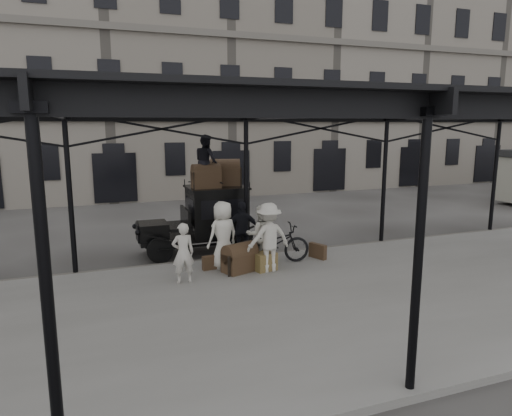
# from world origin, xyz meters

# --- Properties ---
(ground) EXTENTS (120.00, 120.00, 0.00)m
(ground) POSITION_xyz_m (0.00, 0.00, 0.00)
(ground) COLOR #383533
(ground) RESTS_ON ground
(platform) EXTENTS (28.00, 8.00, 0.15)m
(platform) POSITION_xyz_m (0.00, -2.00, 0.07)
(platform) COLOR slate
(platform) RESTS_ON ground
(canopy) EXTENTS (22.50, 9.00, 4.74)m
(canopy) POSITION_xyz_m (0.00, -1.72, 4.60)
(canopy) COLOR black
(canopy) RESTS_ON ground
(building_frontage) EXTENTS (64.00, 8.00, 14.00)m
(building_frontage) POSITION_xyz_m (0.00, 18.00, 7.00)
(building_frontage) COLOR slate
(building_frontage) RESTS_ON ground
(taxi) EXTENTS (3.65, 1.55, 2.18)m
(taxi) POSITION_xyz_m (-0.92, 3.26, 1.20)
(taxi) COLOR black
(taxi) RESTS_ON ground
(porter_left) EXTENTS (0.58, 0.38, 1.58)m
(porter_left) POSITION_xyz_m (-2.35, 0.16, 0.94)
(porter_left) COLOR beige
(porter_left) RESTS_ON platform
(porter_midleft) EXTENTS (0.93, 0.77, 1.72)m
(porter_midleft) POSITION_xyz_m (0.11, 1.07, 1.01)
(porter_midleft) COLOR silver
(porter_midleft) RESTS_ON platform
(porter_centre) EXTENTS (1.08, 0.88, 1.92)m
(porter_centre) POSITION_xyz_m (-1.03, 1.02, 1.11)
(porter_centre) COLOR silver
(porter_centre) RESTS_ON platform
(porter_official) EXTENTS (1.09, 0.69, 1.74)m
(porter_official) POSITION_xyz_m (-0.19, 1.80, 1.02)
(porter_official) COLOR black
(porter_official) RESTS_ON platform
(porter_right) EXTENTS (1.29, 0.81, 1.92)m
(porter_right) POSITION_xyz_m (0.06, 0.28, 1.11)
(porter_right) COLOR beige
(porter_right) RESTS_ON platform
(bicycle) EXTENTS (2.30, 1.01, 1.17)m
(bicycle) POSITION_xyz_m (0.43, 0.90, 0.73)
(bicycle) COLOR black
(bicycle) RESTS_ON platform
(porter_roof) EXTENTS (0.84, 0.96, 1.69)m
(porter_roof) POSITION_xyz_m (-0.95, 3.16, 3.02)
(porter_roof) COLOR black
(porter_roof) RESTS_ON taxi
(steamer_trunk_roof_near) EXTENTS (0.90, 0.57, 0.64)m
(steamer_trunk_roof_near) POSITION_xyz_m (-1.00, 3.01, 2.50)
(steamer_trunk_roof_near) COLOR #4B3623
(steamer_trunk_roof_near) RESTS_ON taxi
(steamer_trunk_roof_far) EXTENTS (1.11, 0.83, 0.73)m
(steamer_trunk_roof_far) POSITION_xyz_m (-0.25, 3.46, 2.54)
(steamer_trunk_roof_far) COLOR #4B3623
(steamer_trunk_roof_far) RESTS_ON taxi
(steamer_trunk_platform) EXTENTS (1.06, 0.84, 0.68)m
(steamer_trunk_platform) POSITION_xyz_m (-0.70, 0.52, 0.49)
(steamer_trunk_platform) COLOR #4B3623
(steamer_trunk_platform) RESTS_ON platform
(wicker_hamper) EXTENTS (0.69, 0.58, 0.50)m
(wicker_hamper) POSITION_xyz_m (-0.02, 0.39, 0.40)
(wicker_hamper) COLOR olive
(wicker_hamper) RESTS_ON platform
(suitcase_upright) EXTENTS (0.36, 0.61, 0.45)m
(suitcase_upright) POSITION_xyz_m (1.92, 0.90, 0.38)
(suitcase_upright) COLOR #4B3623
(suitcase_upright) RESTS_ON platform
(suitcase_flat) EXTENTS (0.61, 0.22, 0.40)m
(suitcase_flat) POSITION_xyz_m (-1.36, 0.97, 0.35)
(suitcase_flat) COLOR #4B3623
(suitcase_flat) RESTS_ON platform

